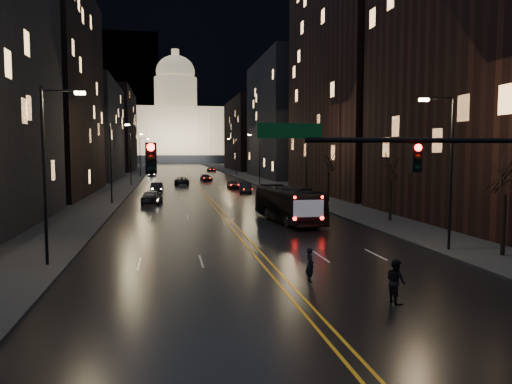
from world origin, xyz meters
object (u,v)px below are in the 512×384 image
traffic_signal (478,172)px  pedestrian_a (310,265)px  bus (288,204)px  oncoming_car_a (152,197)px  oncoming_car_b (157,187)px  pedestrian_b (396,281)px  receding_car_a (245,188)px

traffic_signal → pedestrian_a: 8.12m
traffic_signal → bus: 23.94m
traffic_signal → oncoming_car_a: bearing=107.7°
oncoming_car_a → oncoming_car_b: oncoming_car_a is taller
pedestrian_a → bus: bearing=-14.0°
pedestrian_a → pedestrian_b: 4.30m
oncoming_car_b → pedestrian_a: pedestrian_a is taller
bus → pedestrian_a: size_ratio=6.88×
pedestrian_a → oncoming_car_b: bearing=5.5°
bus → oncoming_car_a: (-11.48, 15.74, -0.65)m
pedestrian_b → traffic_signal: bearing=-128.0°
oncoming_car_b → pedestrian_b: pedestrian_b is taller
oncoming_car_b → pedestrian_b: bearing=102.2°
pedestrian_a → pedestrian_b: size_ratio=0.90×
bus → oncoming_car_b: 33.78m
traffic_signal → pedestrian_b: 5.05m
pedestrian_a → pedestrian_b: (2.35, -3.60, 0.09)m
pedestrian_a → traffic_signal: bearing=-139.9°
bus → oncoming_car_a: bearing=119.4°
pedestrian_a → pedestrian_b: bearing=-149.9°
bus → pedestrian_a: 18.98m
bus → oncoming_car_b: bus is taller
bus → oncoming_car_b: size_ratio=2.37×
oncoming_car_a → pedestrian_b: 39.33m
oncoming_car_b → oncoming_car_a: bearing=90.8°
pedestrian_a → receding_car_a: bearing=-8.5°
receding_car_a → pedestrian_a: (-4.41, -46.74, 0.02)m
oncoming_car_a → receding_car_a: (12.31, 12.37, -0.08)m
bus → oncoming_car_b: bearing=102.7°
receding_car_a → pedestrian_a: size_ratio=2.95×
traffic_signal → oncoming_car_b: traffic_signal is taller
bus → receding_car_a: bearing=81.6°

